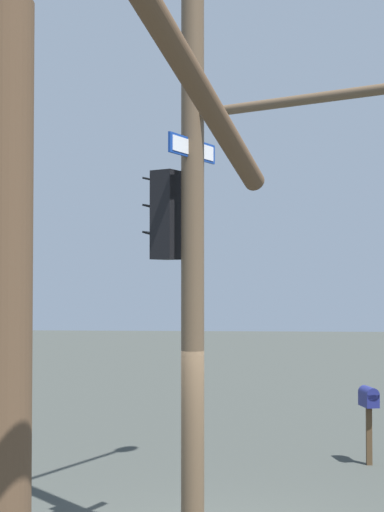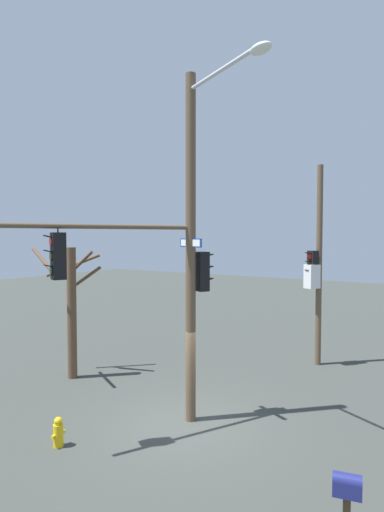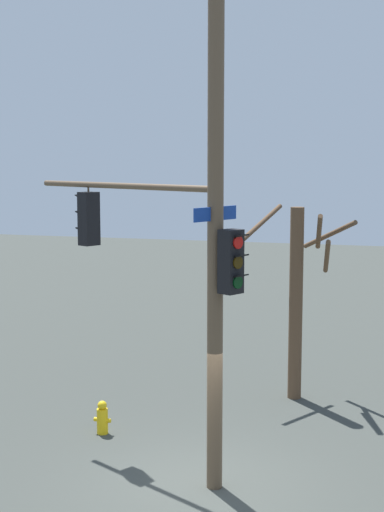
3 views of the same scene
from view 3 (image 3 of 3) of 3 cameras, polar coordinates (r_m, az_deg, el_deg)
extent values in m
plane|color=#383C37|center=(14.28, 0.46, -17.02)|extent=(80.00, 80.00, 0.00)
cylinder|color=brown|center=(13.02, 1.78, 2.36)|extent=(0.28, 0.28, 9.52)
cylinder|color=brown|center=(14.79, -5.42, 5.32)|extent=(4.48, 2.46, 0.12)
cube|color=black|center=(15.62, -7.83, 2.82)|extent=(0.43, 0.46, 1.10)
cylinder|color=red|center=(15.73, -8.23, 4.08)|extent=(0.13, 0.21, 0.22)
cube|color=black|center=(15.78, -8.41, 4.53)|extent=(0.24, 0.26, 0.06)
cylinder|color=#352504|center=(15.75, -8.21, 2.85)|extent=(0.13, 0.21, 0.22)
cube|color=black|center=(15.80, -8.39, 3.30)|extent=(0.24, 0.26, 0.06)
cylinder|color=black|center=(15.78, -8.18, 1.62)|extent=(0.13, 0.21, 0.22)
cube|color=black|center=(15.83, -8.36, 2.07)|extent=(0.24, 0.26, 0.06)
cylinder|color=brown|center=(15.59, -7.87, 5.11)|extent=(0.04, 0.04, 0.15)
cube|color=black|center=(12.84, 2.96, -0.42)|extent=(0.44, 0.46, 1.10)
cylinder|color=red|center=(12.69, 3.52, 1.03)|extent=(0.13, 0.21, 0.22)
cube|color=black|center=(12.63, 3.78, 1.54)|extent=(0.24, 0.26, 0.06)
cylinder|color=#352504|center=(12.73, 3.51, -0.49)|extent=(0.13, 0.21, 0.22)
cube|color=black|center=(12.67, 3.77, 0.01)|extent=(0.24, 0.26, 0.06)
cylinder|color=black|center=(12.78, 3.50, -2.00)|extent=(0.13, 0.21, 0.22)
cube|color=black|center=(12.72, 3.75, -1.51)|extent=(0.24, 0.26, 0.06)
cube|color=navy|center=(13.00, 1.79, 3.22)|extent=(0.51, 1.00, 0.24)
cube|color=white|center=(13.01, 1.73, 3.23)|extent=(0.45, 0.90, 0.18)
cylinder|color=yellow|center=(16.72, -6.81, -12.33)|extent=(0.24, 0.24, 0.55)
sphere|color=yellow|center=(16.61, -6.83, -11.18)|extent=(0.20, 0.20, 0.20)
cylinder|color=yellow|center=(16.77, -7.26, -12.18)|extent=(0.10, 0.09, 0.09)
cylinder|color=yellow|center=(16.66, -6.36, -12.30)|extent=(0.10, 0.09, 0.09)
cylinder|color=brown|center=(18.62, 7.87, -3.61)|extent=(0.33, 0.33, 4.75)
cylinder|color=brown|center=(18.38, 9.61, 1.82)|extent=(0.30, 1.13, 0.94)
cylinder|color=brown|center=(18.96, 10.37, 1.60)|extent=(1.48, 1.52, 0.87)
cylinder|color=brown|center=(18.44, 10.19, -0.05)|extent=(0.33, 1.51, 0.99)
cylinder|color=brown|center=(18.82, 5.24, 2.47)|extent=(0.76, 1.99, 0.88)
camera|label=1|loc=(22.24, 6.29, 0.78)|focal=53.38mm
camera|label=2|loc=(14.32, -47.61, 1.90)|focal=29.36mm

